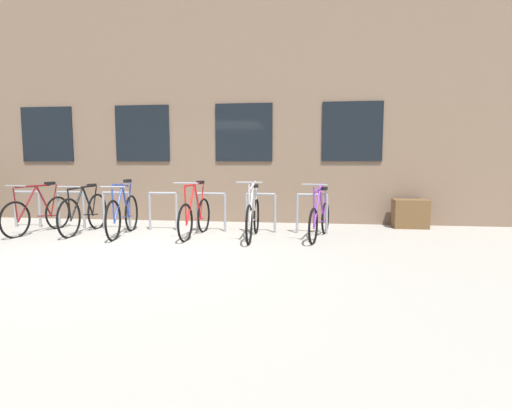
# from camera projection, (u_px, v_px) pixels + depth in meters

# --- Properties ---
(ground_plane) EXTENTS (42.00, 42.00, 0.00)m
(ground_plane) POSITION_uv_depth(u_px,v_px,m) (137.00, 251.00, 6.24)
(ground_plane) COLOR #9E998E
(storefront_building) EXTENTS (28.00, 6.79, 6.40)m
(storefront_building) POSITION_uv_depth(u_px,v_px,m) (222.00, 103.00, 12.38)
(storefront_building) COLOR #7A604C
(storefront_building) RESTS_ON ground
(bike_rack) EXTENTS (6.61, 0.05, 0.78)m
(bike_rack) POSITION_uv_depth(u_px,v_px,m) (163.00, 207.00, 8.09)
(bike_rack) COLOR gray
(bike_rack) RESTS_ON ground
(bicycle_maroon) EXTENTS (0.44, 1.75, 1.01)m
(bicycle_maroon) POSITION_uv_depth(u_px,v_px,m) (38.00, 213.00, 7.82)
(bicycle_maroon) COLOR black
(bicycle_maroon) RESTS_ON ground
(bicycle_silver) EXTENTS (0.44, 1.79, 1.08)m
(bicycle_silver) POSITION_uv_depth(u_px,v_px,m) (253.00, 217.00, 7.26)
(bicycle_silver) COLOR black
(bicycle_silver) RESTS_ON ground
(bicycle_black) EXTENTS (0.44, 1.77, 0.97)m
(bicycle_black) POSITION_uv_depth(u_px,v_px,m) (84.00, 213.00, 7.81)
(bicycle_black) COLOR black
(bicycle_black) RESTS_ON ground
(bicycle_blue) EXTENTS (0.44, 1.75, 1.07)m
(bicycle_blue) POSITION_uv_depth(u_px,v_px,m) (123.00, 214.00, 7.55)
(bicycle_blue) COLOR black
(bicycle_blue) RESTS_ON ground
(bicycle_red) EXTENTS (0.44, 1.68, 1.05)m
(bicycle_red) POSITION_uv_depth(u_px,v_px,m) (195.00, 216.00, 7.45)
(bicycle_red) COLOR black
(bicycle_red) RESTS_ON ground
(bicycle_purple) EXTENTS (0.55, 1.68, 1.04)m
(bicycle_purple) POSITION_uv_depth(u_px,v_px,m) (320.00, 219.00, 7.24)
(bicycle_purple) COLOR black
(bicycle_purple) RESTS_ON ground
(planter_box) EXTENTS (0.70, 0.44, 0.60)m
(planter_box) POSITION_uv_depth(u_px,v_px,m) (410.00, 214.00, 8.42)
(planter_box) COLOR brown
(planter_box) RESTS_ON ground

